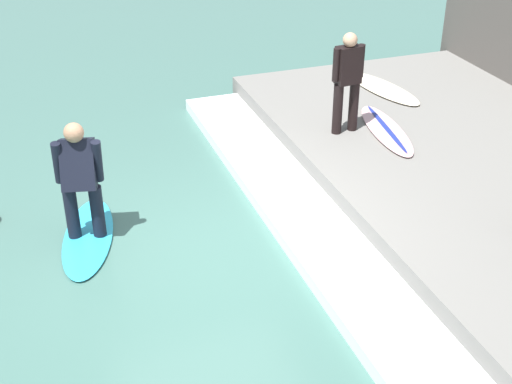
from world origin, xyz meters
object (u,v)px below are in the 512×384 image
(surfboard_riding, at_px, (88,237))
(surfer_riding, at_px, (80,175))
(surfboard_spare, at_px, (383,88))
(surfboard_waiting_far, at_px, (386,130))
(surfer_waiting_far, at_px, (348,77))

(surfboard_riding, xyz_separation_m, surfer_riding, (0.00, 0.00, 0.86))
(surfer_riding, bearing_deg, surfboard_spare, 23.72)
(surfboard_waiting_far, distance_m, surfboard_spare, 1.71)
(surfboard_riding, height_order, surfer_waiting_far, surfer_waiting_far)
(surfboard_waiting_far, bearing_deg, surfboard_spare, 62.92)
(surfer_waiting_far, height_order, surfboard_spare, surfer_waiting_far)
(surfboard_riding, height_order, surfboard_waiting_far, surfboard_waiting_far)
(surfboard_riding, xyz_separation_m, surfboard_waiting_far, (4.55, 0.82, 0.40))
(surfboard_riding, relative_size, surfboard_waiting_far, 1.01)
(surfer_riding, distance_m, surfboard_waiting_far, 4.64)
(surfer_waiting_far, distance_m, surfboard_spare, 2.04)
(surfboard_riding, relative_size, surfer_waiting_far, 1.29)
(surfer_riding, bearing_deg, surfboard_riding, 180.00)
(surfboard_waiting_far, bearing_deg, surfboard_riding, -169.79)
(surfer_waiting_far, bearing_deg, surfer_riding, -165.19)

